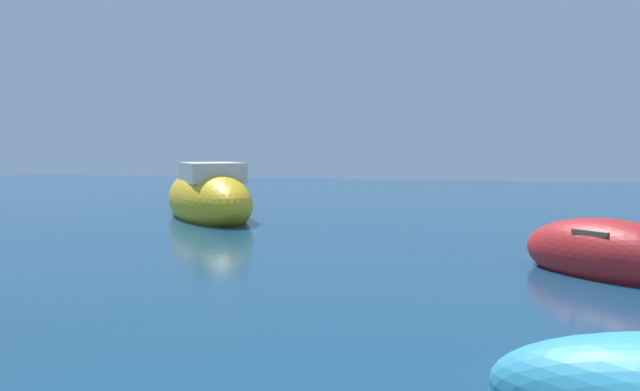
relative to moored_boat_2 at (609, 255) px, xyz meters
The scene contains 2 objects.
moored_boat_2 is the anchor object (origin of this frame).
moored_boat_5 12.37m from the moored_boat_2, 149.18° to the left, with size 5.64×6.11×2.11m.
Camera 1 is at (-1.79, -4.36, 2.13)m, focal length 37.89 mm.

